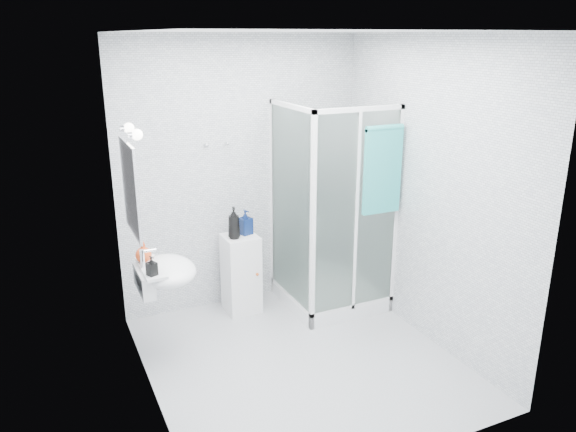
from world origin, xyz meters
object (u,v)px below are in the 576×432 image
wall_basin (164,272)px  soap_dispenser_black (152,266)px  shampoo_bottle_a (234,223)px  shampoo_bottle_b (245,222)px  soap_dispenser_orange (143,252)px  hand_towel (383,168)px  storage_cabinet (241,273)px  shower_enclosure (328,264)px

wall_basin → soap_dispenser_black: bearing=-124.6°
shampoo_bottle_a → shampoo_bottle_b: (0.14, 0.06, -0.03)m
soap_dispenser_orange → shampoo_bottle_b: bearing=26.1°
hand_towel → shampoo_bottle_b: (-1.03, 0.72, -0.58)m
storage_cabinet → shampoo_bottle_a: size_ratio=2.55×
soap_dispenser_orange → hand_towel: bearing=-5.6°
shower_enclosure → shampoo_bottle_b: bearing=156.1°
hand_towel → shampoo_bottle_a: (-1.16, 0.66, -0.55)m
shampoo_bottle_b → soap_dispenser_black: 1.33m
hand_towel → soap_dispenser_orange: bearing=174.4°
shampoo_bottle_a → soap_dispenser_orange: size_ratio=1.83×
wall_basin → shampoo_bottle_b: size_ratio=2.34×
shower_enclosure → soap_dispenser_black: bearing=-164.6°
hand_towel → soap_dispenser_black: (-2.08, -0.09, -0.53)m
shampoo_bottle_a → soap_dispenser_black: size_ratio=2.01×
wall_basin → hand_towel: bearing=-2.5°
shampoo_bottle_a → soap_dispenser_black: 1.18m
wall_basin → soap_dispenser_black: soap_dispenser_black is taller
storage_cabinet → soap_dispenser_orange: size_ratio=4.66×
soap_dispenser_orange → storage_cabinet: bearing=26.1°
shampoo_bottle_b → soap_dispenser_black: (-1.05, -0.81, 0.05)m
wall_basin → shampoo_bottle_a: size_ratio=1.86×
hand_towel → soap_dispenser_black: hand_towel is taller
soap_dispenser_black → shower_enclosure: bearing=15.4°
wall_basin → soap_dispenser_orange: (-0.12, 0.12, 0.15)m
soap_dispenser_black → soap_dispenser_orange: bearing=90.6°
wall_basin → soap_dispenser_black: size_ratio=3.74×
shower_enclosure → soap_dispenser_orange: 1.86m
storage_cabinet → hand_towel: bearing=-32.9°
shampoo_bottle_b → storage_cabinet: bearing=-154.3°
shower_enclosure → wall_basin: 1.72m
shampoo_bottle_b → hand_towel: bearing=-35.0°
shower_enclosure → soap_dispenser_black: shower_enclosure is taller
storage_cabinet → shampoo_bottle_b: bearing=24.9°
shower_enclosure → hand_towel: shower_enclosure is taller
shower_enclosure → soap_dispenser_orange: size_ratio=12.13×
soap_dispenser_black → shampoo_bottle_a: bearing=39.2°
shampoo_bottle_a → soap_dispenser_orange: shampoo_bottle_a is taller
shampoo_bottle_a → soap_dispenser_orange: bearing=-153.7°
soap_dispenser_orange → soap_dispenser_black: size_ratio=1.10×
shower_enclosure → soap_dispenser_orange: (-1.78, -0.20, 0.50)m
shower_enclosure → wall_basin: bearing=-169.2°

